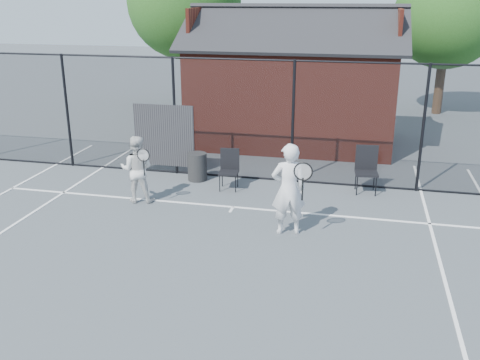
% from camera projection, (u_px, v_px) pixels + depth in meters
% --- Properties ---
extents(ground, '(80.00, 80.00, 0.00)m').
position_uv_depth(ground, '(191.00, 272.00, 8.96)').
color(ground, '#4D5458').
rests_on(ground, ground).
extents(court_lines, '(11.02, 18.00, 0.01)m').
position_uv_depth(court_lines, '(163.00, 315.00, 7.73)').
color(court_lines, white).
rests_on(court_lines, ground).
extents(fence, '(22.04, 3.00, 3.00)m').
position_uv_depth(fence, '(240.00, 122.00, 13.16)').
color(fence, black).
rests_on(fence, ground).
extents(clubhouse, '(6.50, 4.36, 4.19)m').
position_uv_depth(clubhouse, '(294.00, 91.00, 16.62)').
color(clubhouse, maroon).
rests_on(clubhouse, ground).
extents(tree_left, '(4.48, 4.48, 6.44)m').
position_uv_depth(tree_left, '(184.00, 2.00, 20.99)').
color(tree_left, '#321B14').
rests_on(tree_left, ground).
extents(tree_right, '(3.97, 3.97, 5.70)m').
position_uv_depth(tree_right, '(448.00, 16.00, 19.96)').
color(tree_right, '#321B14').
rests_on(tree_right, ground).
extents(player_front, '(0.86, 0.68, 1.81)m').
position_uv_depth(player_front, '(289.00, 189.00, 10.16)').
color(player_front, white).
rests_on(player_front, ground).
extents(player_back, '(0.86, 0.70, 1.51)m').
position_uv_depth(player_back, '(137.00, 169.00, 11.84)').
color(player_back, silver).
rests_on(player_back, ground).
extents(chair_left, '(0.49, 0.51, 0.94)m').
position_uv_depth(chair_left, '(229.00, 171.00, 12.66)').
color(chair_left, black).
rests_on(chair_left, ground).
extents(chair_right, '(0.56, 0.58, 1.07)m').
position_uv_depth(chair_right, '(367.00, 171.00, 12.43)').
color(chair_right, black).
rests_on(chair_right, ground).
extents(waste_bin, '(0.52, 0.52, 0.70)m').
position_uv_depth(waste_bin, '(197.00, 167.00, 13.36)').
color(waste_bin, black).
rests_on(waste_bin, ground).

